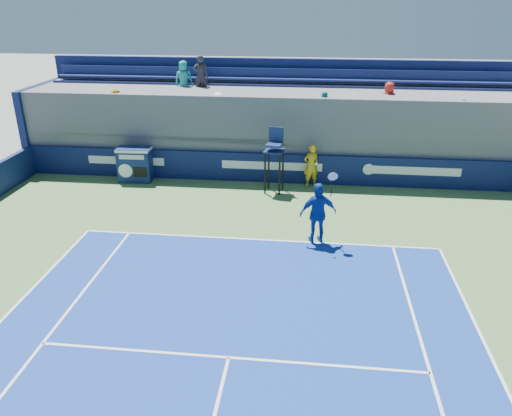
# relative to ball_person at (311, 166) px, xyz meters

# --- Properties ---
(ball_person) EXTENTS (0.73, 0.62, 1.70)m
(ball_person) POSITION_rel_ball_person_xyz_m (0.00, 0.00, 0.00)
(ball_person) COLOR gold
(ball_person) RESTS_ON apron
(back_hoarding) EXTENTS (20.40, 0.21, 1.20)m
(back_hoarding) POSITION_rel_ball_person_xyz_m (-1.56, 0.32, -0.26)
(back_hoarding) COLOR #0C1443
(back_hoarding) RESTS_ON ground
(match_clock) EXTENTS (1.35, 0.79, 1.40)m
(match_clock) POSITION_rel_ball_person_xyz_m (-7.05, -0.17, -0.12)
(match_clock) COLOR #101E50
(match_clock) RESTS_ON ground
(umpire_chair) EXTENTS (0.80, 0.80, 2.48)m
(umpire_chair) POSITION_rel_ball_person_xyz_m (-1.39, -0.71, 0.66)
(umpire_chair) COLOR black
(umpire_chair) RESTS_ON ground
(tennis_player) EXTENTS (1.20, 0.72, 2.57)m
(tennis_player) POSITION_rel_ball_person_xyz_m (0.26, -4.81, 0.11)
(tennis_player) COLOR #123598
(tennis_player) RESTS_ON apron
(stadium_seating) EXTENTS (21.00, 4.05, 4.68)m
(stadium_seating) POSITION_rel_ball_person_xyz_m (-1.58, 2.37, 0.98)
(stadium_seating) COLOR #535459
(stadium_seating) RESTS_ON ground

